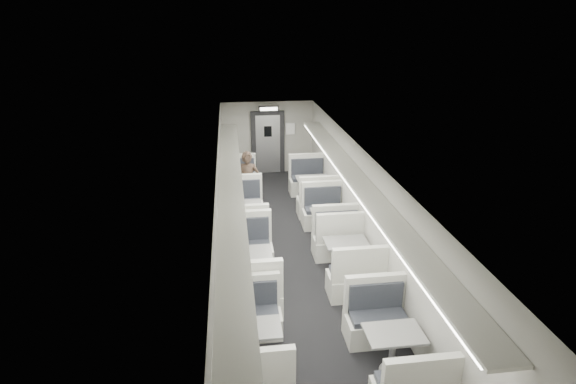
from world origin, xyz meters
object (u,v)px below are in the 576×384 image
object	(u,v)px
booth_left_b	(244,218)
booth_right_b	(330,225)
booth_right_d	(392,352)
exit_sign	(269,109)
booth_left_a	(241,188)
booth_left_d	(255,346)
booth_right_a	(312,190)
booth_left_c	(248,270)
passenger	(248,182)
booth_right_c	(346,257)
vestibule_door	(268,143)

from	to	relation	value
booth_left_b	booth_right_b	bearing A→B (deg)	-17.92
booth_right_d	exit_sign	distance (m)	9.13
booth_left_a	booth_right_b	distance (m)	3.44
booth_left_d	booth_right_a	bearing A→B (deg)	71.92
booth_left_a	booth_left_d	distance (m)	6.67
booth_left_c	passenger	world-z (taller)	passenger
booth_right_a	exit_sign	xyz separation A→B (m)	(-1.00, 2.33, 1.89)
booth_left_b	booth_left_d	distance (m)	4.52
booth_left_d	booth_right_d	bearing A→B (deg)	-11.85
booth_left_d	passenger	distance (m)	5.81
booth_left_a	booth_left_d	bearing A→B (deg)	-90.00
booth_left_d	booth_right_d	xyz separation A→B (m)	(2.00, -0.42, 0.02)
booth_left_d	exit_sign	distance (m)	8.73
booth_right_b	exit_sign	size ratio (longest dim) A/B	3.41
booth_left_a	booth_right_c	bearing A→B (deg)	-65.13
booth_left_a	vestibule_door	xyz separation A→B (m)	(1.00, 2.27, 0.67)
booth_right_b	exit_sign	bearing A→B (deg)	102.30
booth_left_a	booth_right_a	world-z (taller)	booth_right_a
booth_left_b	booth_right_c	bearing A→B (deg)	-47.16
booth_left_d	booth_right_b	size ratio (longest dim) A/B	0.92
booth_left_d	passenger	bearing A→B (deg)	88.17
booth_left_d	booth_right_d	size ratio (longest dim) A/B	0.95
booth_left_b	booth_right_b	size ratio (longest dim) A/B	1.03
booth_right_a	exit_sign	world-z (taller)	exit_sign
exit_sign	booth_left_b	bearing A→B (deg)	-104.24
vestibule_door	booth_left_c	bearing A→B (deg)	-98.29
booth_left_c	booth_right_b	bearing A→B (deg)	41.73
booth_right_b	exit_sign	xyz separation A→B (m)	(-1.00, 4.59, 1.90)
booth_left_b	booth_left_c	world-z (taller)	booth_left_c
booth_right_a	booth_right_c	world-z (taller)	booth_right_a
booth_right_b	booth_left_a	bearing A→B (deg)	125.50
booth_left_c	booth_left_d	distance (m)	2.08
booth_left_a	booth_left_b	distance (m)	2.16
passenger	exit_sign	xyz separation A→B (m)	(0.81, 2.67, 1.44)
booth_left_a	exit_sign	bearing A→B (deg)	60.72
vestibule_door	booth_left_a	bearing A→B (deg)	-113.76
booth_left_c	booth_right_a	xyz separation A→B (m)	(2.00, 4.04, -0.01)
booth_left_a	booth_right_d	size ratio (longest dim) A/B	1.00
booth_left_a	exit_sign	distance (m)	2.80
booth_right_b	vestibule_door	xyz separation A→B (m)	(-1.00, 5.08, 0.66)
booth_left_b	booth_right_c	size ratio (longest dim) A/B	1.03
booth_right_d	booth_right_b	bearing A→B (deg)	90.00
booth_right_b	vestibule_door	size ratio (longest dim) A/B	1.01
booth_left_d	booth_right_a	size ratio (longest dim) A/B	0.89
booth_left_d	vestibule_door	distance (m)	9.03
booth_left_c	passenger	size ratio (longest dim) A/B	1.33
booth_right_a	exit_sign	bearing A→B (deg)	113.22
booth_left_c	vestibule_door	distance (m)	6.96
booth_left_d	booth_right_b	xyz separation A→B (m)	(2.00, 3.87, 0.03)
booth_left_b	passenger	size ratio (longest dim) A/B	1.30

